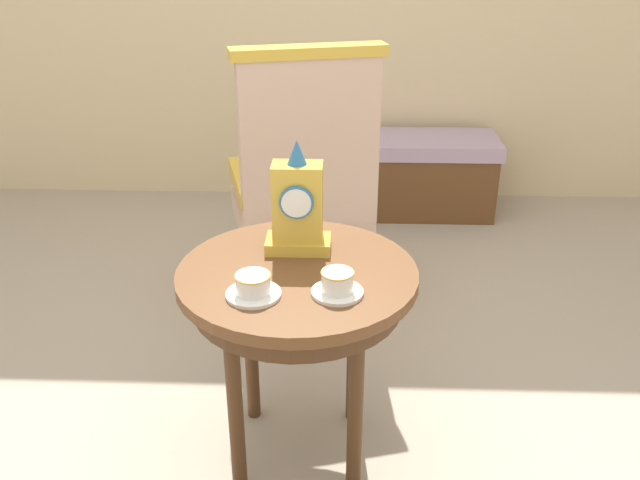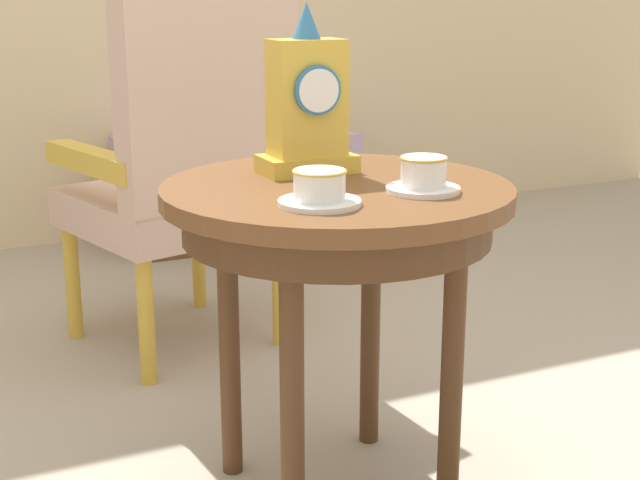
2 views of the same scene
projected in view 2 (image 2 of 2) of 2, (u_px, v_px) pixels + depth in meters
side_table at (337, 225)px, 1.78m from camera, size 0.68×0.68×0.66m
teacup_left at (320, 189)px, 1.58m from camera, size 0.15×0.15×0.06m
teacup_right at (423, 176)px, 1.68m from camera, size 0.14×0.14×0.07m
mantel_clock at (307, 106)px, 1.83m from camera, size 0.19×0.11×0.34m
armchair at (188, 149)px, 2.52m from camera, size 0.66×0.65×1.14m
window_bench at (238, 187)px, 3.80m from camera, size 0.96×0.40×0.44m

